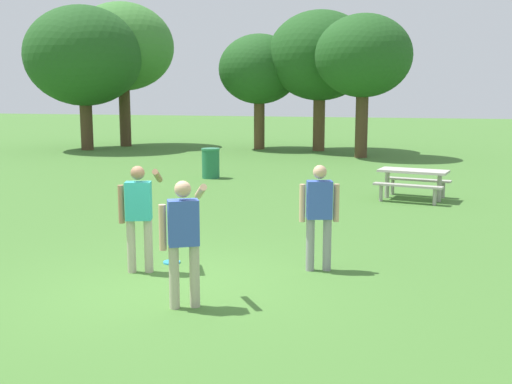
% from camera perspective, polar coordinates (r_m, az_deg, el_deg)
% --- Properties ---
extents(ground_plane, '(120.00, 120.00, 0.00)m').
position_cam_1_polar(ground_plane, '(8.86, -7.50, -8.68)').
color(ground_plane, '#447530').
extents(person_thrower, '(0.59, 0.79, 1.64)m').
position_cam_1_polar(person_thrower, '(9.38, -10.88, -1.69)').
color(person_thrower, '#B7AD93').
rests_on(person_thrower, ground).
extents(person_catcher, '(0.59, 0.32, 1.64)m').
position_cam_1_polar(person_catcher, '(9.35, 5.92, -1.74)').
color(person_catcher, gray).
rests_on(person_catcher, ground).
extents(person_bystander, '(0.55, 0.83, 1.64)m').
position_cam_1_polar(person_bystander, '(7.75, -6.79, -3.91)').
color(person_bystander, '#B7AD93').
rests_on(person_bystander, ground).
extents(frisbee, '(0.27, 0.27, 0.03)m').
position_cam_1_polar(frisbee, '(10.01, -7.87, -6.51)').
color(frisbee, '#2D9EDB').
rests_on(frisbee, ground).
extents(picnic_table_near, '(1.95, 1.73, 0.77)m').
position_cam_1_polar(picnic_table_near, '(16.09, 14.45, 1.29)').
color(picnic_table_near, '#B2ADA3').
rests_on(picnic_table_near, ground).
extents(trash_can_beside_table, '(0.59, 0.59, 0.96)m').
position_cam_1_polar(trash_can_beside_table, '(19.58, -4.25, 2.71)').
color(trash_can_beside_table, '#237047').
rests_on(trash_can_beside_table, ground).
extents(tree_tall_left, '(5.44, 5.44, 6.71)m').
position_cam_1_polar(tree_tall_left, '(30.30, -15.81, 12.08)').
color(tree_tall_left, '#4C3823').
rests_on(tree_tall_left, ground).
extents(tree_broad_center, '(5.09, 5.09, 7.13)m').
position_cam_1_polar(tree_broad_center, '(31.95, -12.34, 13.06)').
color(tree_broad_center, '#4C3823').
rests_on(tree_broad_center, ground).
extents(tree_far_right, '(3.87, 3.87, 5.45)m').
position_cam_1_polar(tree_far_right, '(29.58, 0.31, 11.33)').
color(tree_far_right, brown).
rests_on(tree_far_right, ground).
extents(tree_slender_mid, '(4.81, 4.81, 6.43)m').
position_cam_1_polar(tree_slender_mid, '(28.87, 6.00, 12.49)').
color(tree_slender_mid, brown).
rests_on(tree_slender_mid, ground).
extents(tree_back_left, '(4.00, 4.00, 5.90)m').
position_cam_1_polar(tree_back_left, '(26.09, 10.00, 12.33)').
color(tree_back_left, '#4C3823').
rests_on(tree_back_left, ground).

